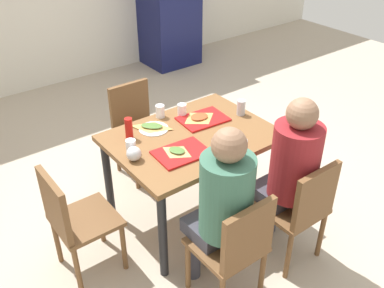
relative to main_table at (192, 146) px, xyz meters
The scene contains 23 objects.
ground_plane 0.67m from the main_table, ahead, with size 10.00×10.00×0.02m, color #B7A893.
main_table is the anchor object (origin of this frame).
chair_near_left 0.89m from the main_table, 109.66° to the right, with size 0.40×0.40×0.84m.
chair_near_right 0.89m from the main_table, 70.34° to the right, with size 0.40×0.40×0.84m.
chair_far_side 0.84m from the main_table, 90.00° to the left, with size 0.40×0.40×0.84m.
chair_left_end 0.99m from the main_table, behind, with size 0.40×0.40×0.84m.
person_in_red 0.75m from the main_table, 113.29° to the right, with size 0.32×0.42×1.25m.
person_in_brown_jacket 0.75m from the main_table, 66.71° to the right, with size 0.32×0.42×1.25m.
tray_red_near 0.28m from the main_table, 143.30° to the right, with size 0.36×0.26×0.02m, color red.
tray_red_far 0.27m from the main_table, 32.57° to the left, with size 0.36×0.26×0.02m, color red.
paper_plate_center 0.31m from the main_table, 126.20° to the left, with size 0.22×0.22×0.01m, color white.
paper_plate_near_edge 0.31m from the main_table, 53.80° to the right, with size 0.22×0.22×0.01m, color white.
pizza_slice_a 0.29m from the main_table, 149.59° to the right, with size 0.18×0.20×0.02m.
pizza_slice_b 0.26m from the main_table, 39.14° to the left, with size 0.20×0.17×0.02m.
pizza_slice_c 0.34m from the main_table, 124.63° to the left, with size 0.25×0.26×0.02m.
pizza_slice_d 0.29m from the main_table, 55.41° to the right, with size 0.24×0.24×0.02m.
plastic_cup_a 0.40m from the main_table, 94.51° to the left, with size 0.07×0.07×0.10m, color white.
plastic_cup_b 0.40m from the main_table, 85.49° to the right, with size 0.07×0.07×0.10m, color white.
plastic_cup_c 0.50m from the main_table, behind, with size 0.07×0.07×0.10m, color white.
plastic_cup_d 0.34m from the main_table, 67.57° to the left, with size 0.07×0.07×0.10m, color white.
soda_can 0.52m from the main_table, ahead, with size 0.07×0.07×0.12m, color #B7BCC6.
condiment_bottle 0.48m from the main_table, 147.76° to the left, with size 0.06×0.06×0.16m, color red.
foil_bundle 0.52m from the main_table, behind, with size 0.10×0.10×0.10m, color silver.
Camera 1 is at (-1.64, -2.17, 2.39)m, focal length 40.81 mm.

